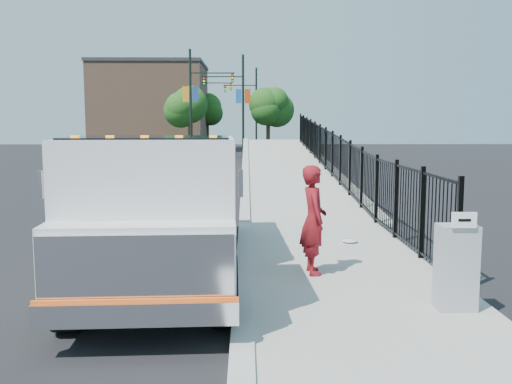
{
  "coord_description": "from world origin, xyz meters",
  "views": [
    {
      "loc": [
        0.06,
        -11.16,
        2.85
      ],
      "look_at": [
        0.27,
        2.0,
        1.21
      ],
      "focal_mm": 40.0,
      "sensor_mm": 36.0,
      "label": 1
    }
  ],
  "objects": [
    {
      "name": "light_pole_2",
      "position": [
        -4.13,
        41.57,
        4.36
      ],
      "size": [
        3.77,
        0.22,
        8.0
      ],
      "color": "black",
      "rests_on": "ground"
    },
    {
      "name": "ramp",
      "position": [
        2.12,
        16.0,
        0.0
      ],
      "size": [
        3.95,
        24.06,
        3.19
      ],
      "primitive_type": "cube",
      "rotation": [
        0.06,
        0.0,
        0.0
      ],
      "color": "#9E998E",
      "rests_on": "ground"
    },
    {
      "name": "iron_fence",
      "position": [
        3.55,
        12.0,
        0.9
      ],
      "size": [
        0.1,
        28.0,
        1.8
      ],
      "primitive_type": "cube",
      "color": "black",
      "rests_on": "ground"
    },
    {
      "name": "arrow_sign",
      "position": [
        3.1,
        -3.35,
        1.48
      ],
      "size": [
        0.35,
        0.04,
        0.22
      ],
      "primitive_type": "cube",
      "color": "white",
      "rests_on": "utility_cabinet"
    },
    {
      "name": "sidewalk",
      "position": [
        1.93,
        -2.0,
        0.06
      ],
      "size": [
        3.55,
        12.0,
        0.12
      ],
      "primitive_type": "cube",
      "color": "#9E998E",
      "rests_on": "ground"
    },
    {
      "name": "light_pole_1",
      "position": [
        -0.52,
        34.12,
        4.36
      ],
      "size": [
        3.77,
        0.22,
        8.0
      ],
      "color": "black",
      "rests_on": "ground"
    },
    {
      "name": "utility_cabinet",
      "position": [
        3.1,
        -3.13,
        0.75
      ],
      "size": [
        0.55,
        0.4,
        1.25
      ],
      "primitive_type": "cube",
      "color": "gray",
      "rests_on": "sidewalk"
    },
    {
      "name": "light_pole_3",
      "position": [
        0.7,
        45.04,
        4.36
      ],
      "size": [
        3.78,
        0.22,
        8.0
      ],
      "color": "black",
      "rests_on": "ground"
    },
    {
      "name": "tree_0",
      "position": [
        -4.4,
        34.32,
        3.96
      ],
      "size": [
        2.99,
        2.99,
        5.5
      ],
      "color": "#382314",
      "rests_on": "ground"
    },
    {
      "name": "tree_2",
      "position": [
        -3.97,
        47.58,
        3.96
      ],
      "size": [
        2.98,
        2.98,
        5.49
      ],
      "color": "#382314",
      "rests_on": "ground"
    },
    {
      "name": "curb",
      "position": [
        0.0,
        -2.0,
        0.08
      ],
      "size": [
        0.3,
        12.0,
        0.16
      ],
      "primitive_type": "cube",
      "color": "#ADAAA3",
      "rests_on": "ground"
    },
    {
      "name": "tree_1",
      "position": [
        1.94,
        38.95,
        3.96
      ],
      "size": [
        2.79,
        2.79,
        5.4
      ],
      "color": "#382314",
      "rests_on": "ground"
    },
    {
      "name": "light_pole_0",
      "position": [
        -3.7,
        30.75,
        4.36
      ],
      "size": [
        3.77,
        0.22,
        8.0
      ],
      "color": "black",
      "rests_on": "ground"
    },
    {
      "name": "worker",
      "position": [
        1.25,
        -1.12,
        1.1
      ],
      "size": [
        0.54,
        0.76,
        1.96
      ],
      "primitive_type": "imported",
      "rotation": [
        0.0,
        0.0,
        1.67
      ],
      "color": "maroon",
      "rests_on": "sidewalk"
    },
    {
      "name": "truck",
      "position": [
        -1.43,
        -0.86,
        1.5
      ],
      "size": [
        2.85,
        7.87,
        2.66
      ],
      "rotation": [
        0.0,
        0.0,
        0.04
      ],
      "color": "black",
      "rests_on": "ground"
    },
    {
      "name": "ground",
      "position": [
        0.0,
        0.0,
        0.0
      ],
      "size": [
        120.0,
        120.0,
        0.0
      ],
      "primitive_type": "plane",
      "color": "black",
      "rests_on": "ground"
    },
    {
      "name": "debris",
      "position": [
        2.39,
        1.46,
        0.16
      ],
      "size": [
        0.35,
        0.35,
        0.09
      ],
      "primitive_type": "ellipsoid",
      "color": "silver",
      "rests_on": "sidewalk"
    },
    {
      "name": "building",
      "position": [
        -9.0,
        44.0,
        4.0
      ],
      "size": [
        10.0,
        10.0,
        8.0
      ],
      "primitive_type": "cube",
      "color": "#8C664C",
      "rests_on": "ground"
    }
  ]
}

